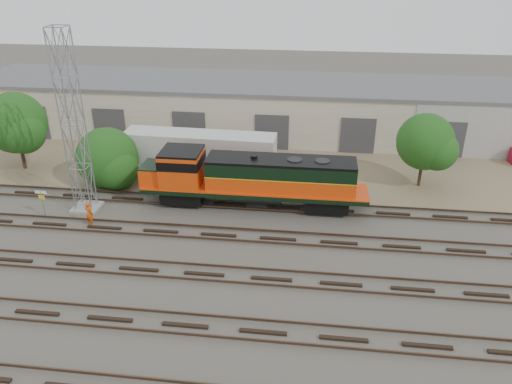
# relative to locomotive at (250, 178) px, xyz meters

# --- Properties ---
(ground) EXTENTS (140.00, 140.00, 0.00)m
(ground) POSITION_rel_locomotive_xyz_m (-1.54, -6.00, -2.30)
(ground) COLOR #47423A
(ground) RESTS_ON ground
(dirt_strip) EXTENTS (80.00, 16.00, 0.02)m
(dirt_strip) POSITION_rel_locomotive_xyz_m (-1.54, 9.00, -2.29)
(dirt_strip) COLOR #726047
(dirt_strip) RESTS_ON ground
(tracks) EXTENTS (80.00, 20.40, 0.28)m
(tracks) POSITION_rel_locomotive_xyz_m (-1.54, -9.00, -2.22)
(tracks) COLOR black
(tracks) RESTS_ON ground
(warehouse) EXTENTS (58.40, 10.40, 5.30)m
(warehouse) POSITION_rel_locomotive_xyz_m (-1.50, 16.98, 0.36)
(warehouse) COLOR beige
(warehouse) RESTS_ON ground
(locomotive) EXTENTS (16.57, 2.91, 3.98)m
(locomotive) POSITION_rel_locomotive_xyz_m (0.00, 0.00, 0.00)
(locomotive) COLOR black
(locomotive) RESTS_ON tracks
(signal_tower) EXTENTS (1.92, 1.92, 12.98)m
(signal_tower) POSITION_rel_locomotive_xyz_m (-11.99, -1.84, 4.04)
(signal_tower) COLOR gray
(signal_tower) RESTS_ON ground
(sign_post) EXTENTS (0.87, 0.08, 2.12)m
(sign_post) POSITION_rel_locomotive_xyz_m (-14.38, -3.46, -0.81)
(sign_post) COLOR gray
(sign_post) RESTS_ON ground
(worker) EXTENTS (0.76, 0.64, 1.78)m
(worker) POSITION_rel_locomotive_xyz_m (-10.67, -4.15, -1.41)
(worker) COLOR #D64D0B
(worker) RESTS_ON ground
(semi_trailer) EXTENTS (12.58, 2.93, 3.85)m
(semi_trailer) POSITION_rel_locomotive_xyz_m (-4.54, 4.85, 0.12)
(semi_trailer) COLOR #BCBCBC
(semi_trailer) RESTS_ON ground
(dumpster_blue) EXTENTS (1.79, 1.70, 1.50)m
(dumpster_blue) POSITION_rel_locomotive_xyz_m (15.14, 10.36, -1.55)
(dumpster_blue) COLOR navy
(dumpster_blue) RESTS_ON ground
(tree_west) EXTENTS (5.43, 5.17, 6.76)m
(tree_west) POSITION_rel_locomotive_xyz_m (-20.29, 4.46, 1.74)
(tree_west) COLOR #382619
(tree_west) RESTS_ON ground
(tree_mid) EXTENTS (5.21, 4.96, 4.96)m
(tree_mid) POSITION_rel_locomotive_xyz_m (-11.71, 2.49, -0.24)
(tree_mid) COLOR #382619
(tree_mid) RESTS_ON ground
(tree_east) EXTENTS (4.68, 4.46, 6.01)m
(tree_east) POSITION_rel_locomotive_xyz_m (13.34, 5.11, 1.37)
(tree_east) COLOR #382619
(tree_east) RESTS_ON ground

